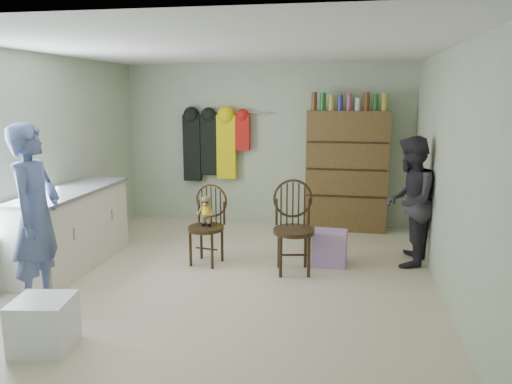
% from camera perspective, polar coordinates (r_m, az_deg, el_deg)
% --- Properties ---
extents(ground_plane, '(5.00, 5.00, 0.00)m').
position_cam_1_polar(ground_plane, '(5.75, -2.85, -9.63)').
color(ground_plane, beige).
rests_on(ground_plane, ground).
extents(room_walls, '(5.00, 5.00, 5.00)m').
position_cam_1_polar(room_walls, '(5.91, -1.82, 6.68)').
color(room_walls, '#B3C0A1').
rests_on(room_walls, ground).
extents(counter, '(0.64, 1.86, 0.94)m').
position_cam_1_polar(counter, '(6.32, -20.41, -3.91)').
color(counter, silver).
rests_on(counter, ground).
extents(plastic_tub, '(0.51, 0.49, 0.42)m').
position_cam_1_polar(plastic_tub, '(4.50, -23.10, -13.70)').
color(plastic_tub, white).
rests_on(plastic_tub, ground).
extents(chair_front, '(0.49, 0.49, 0.96)m').
position_cam_1_polar(chair_front, '(6.07, -5.55, -3.12)').
color(chair_front, '#352512').
rests_on(chair_front, ground).
extents(chair_far, '(0.56, 0.56, 1.07)m').
position_cam_1_polar(chair_far, '(5.78, 4.30, -3.57)').
color(chair_far, '#352512').
rests_on(chair_far, ground).
extents(striped_bag, '(0.42, 0.33, 0.42)m').
position_cam_1_polar(striped_bag, '(6.12, 8.41, -6.34)').
color(striped_bag, pink).
rests_on(striped_bag, ground).
extents(person_left, '(0.50, 0.70, 1.78)m').
position_cam_1_polar(person_left, '(5.21, -23.86, -2.55)').
color(person_left, '#4E5C8F').
rests_on(person_left, ground).
extents(person_right, '(0.75, 0.88, 1.56)m').
position_cam_1_polar(person_right, '(6.22, 17.14, -1.04)').
color(person_right, '#2D2B33').
rests_on(person_right, ground).
extents(dresser, '(1.20, 0.39, 2.07)m').
position_cam_1_polar(dresser, '(7.61, 10.31, 2.49)').
color(dresser, brown).
rests_on(dresser, ground).
extents(coat_rack, '(1.42, 0.12, 1.09)m').
position_cam_1_polar(coat_rack, '(7.93, -4.86, 5.39)').
color(coat_rack, '#99999E').
rests_on(coat_rack, ground).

